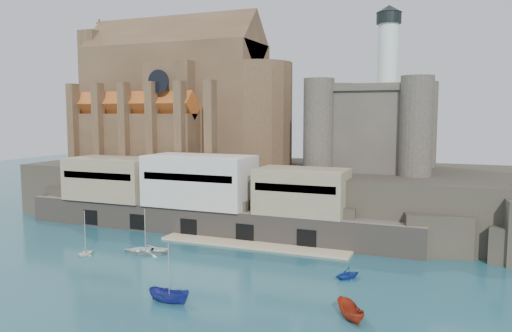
{
  "coord_description": "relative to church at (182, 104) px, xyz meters",
  "views": [
    {
      "loc": [
        30.22,
        -50.48,
        20.05
      ],
      "look_at": [
        -3.17,
        32.0,
        10.65
      ],
      "focal_mm": 35.0,
      "sensor_mm": 36.0,
      "label": 1
    }
  ],
  "objects": [
    {
      "name": "boat_2",
      "position": [
        26.5,
        -48.2,
        -22.13
      ],
      "size": [
        1.92,
        1.87,
        4.9
      ],
      "primitive_type": "imported",
      "rotation": [
        0.0,
        0.0,
        1.56
      ],
      "color": "navy",
      "rests_on": "ground"
    },
    {
      "name": "promontory",
      "position": [
        23.94,
        -2.48,
        -17.2
      ],
      "size": [
        100.0,
        36.0,
        10.0
      ],
      "color": "#28241E",
      "rests_on": "ground"
    },
    {
      "name": "quay",
      "position": [
        13.94,
        -18.78,
        -16.06
      ],
      "size": [
        70.0,
        12.0,
        13.05
      ],
      "color": "#685E53",
      "rests_on": "ground"
    },
    {
      "name": "boat_4",
      "position": [
        5.93,
        -37.32,
        -22.13
      ],
      "size": [
        2.73,
        2.07,
        2.8
      ],
      "primitive_type": "imported",
      "rotation": [
        0.0,
        0.0,
        2.87
      ],
      "color": "white",
      "rests_on": "ground"
    },
    {
      "name": "boat_6",
      "position": [
        13.16,
        -33.15,
        -22.13
      ],
      "size": [
        2.73,
        4.82,
        6.49
      ],
      "primitive_type": "imported",
      "rotation": [
        0.0,
        0.0,
        5.03
      ],
      "color": "silver",
      "rests_on": "ground"
    },
    {
      "name": "boat_5",
      "position": [
        45.19,
        -45.13,
        -22.13
      ],
      "size": [
        2.5,
        2.51,
        4.73
      ],
      "primitive_type": "imported",
      "rotation": [
        0.0,
        0.0,
        3.74
      ],
      "color": "#9D2E16",
      "rests_on": "ground"
    },
    {
      "name": "castle_keep",
      "position": [
        40.21,
        -0.78,
        -3.81
      ],
      "size": [
        21.2,
        21.2,
        29.3
      ],
      "color": "#443E35",
      "rests_on": "promontory"
    },
    {
      "name": "boat_7",
      "position": [
        42.52,
        -33.44,
        -22.13
      ],
      "size": [
        3.43,
        3.29,
        3.43
      ],
      "primitive_type": "imported",
      "rotation": [
        0.0,
        0.0,
        5.59
      ],
      "color": "navy",
      "rests_on": "ground"
    },
    {
      "name": "church",
      "position": [
        0.0,
        0.0,
        0.0
      ],
      "size": [
        47.0,
        25.93,
        30.51
      ],
      "color": "#4F3925",
      "rests_on": "promontory"
    },
    {
      "name": "ground",
      "position": [
        24.13,
        -41.85,
        -22.13
      ],
      "size": [
        300.0,
        300.0,
        0.0
      ],
      "primitive_type": "plane",
      "color": "#1A4956",
      "rests_on": "ground"
    }
  ]
}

